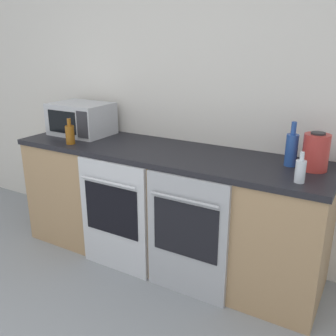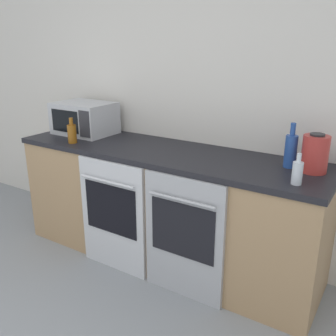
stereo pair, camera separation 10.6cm
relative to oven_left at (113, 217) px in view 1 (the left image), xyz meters
name	(u,v)px [view 1 (the left image)]	position (x,y,z in m)	size (l,w,h in m)	color
wall_back	(187,92)	(0.24, 0.70, 0.86)	(10.00, 0.06, 2.60)	silver
counter_back	(165,206)	(0.24, 0.34, 0.01)	(2.44, 0.68, 0.91)	tan
oven_left	(113,217)	(0.00, 0.00, 0.00)	(0.59, 0.06, 0.87)	silver
oven_right	(186,238)	(0.61, 0.00, 0.00)	(0.59, 0.06, 0.87)	#A8AAAF
microwave	(81,119)	(-0.64, 0.42, 0.61)	(0.50, 0.38, 0.27)	#B7BABF
bottle_blue	(292,149)	(1.14, 0.44, 0.58)	(0.08, 0.08, 0.29)	#234793
bottle_clear	(300,171)	(1.26, 0.15, 0.54)	(0.06, 0.06, 0.18)	silver
bottle_amber	(70,134)	(-0.49, 0.13, 0.55)	(0.07, 0.07, 0.20)	#8C5114
kettle	(316,152)	(1.29, 0.42, 0.59)	(0.16, 0.16, 0.24)	#B2332D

